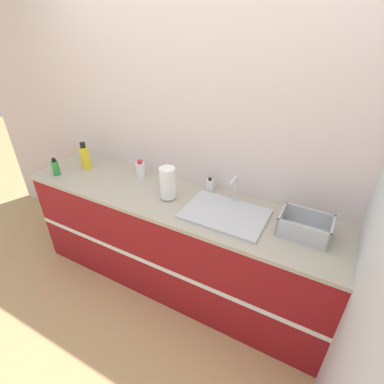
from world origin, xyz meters
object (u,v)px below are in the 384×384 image
at_px(sink, 225,213).
at_px(bottle_white_spray, 141,170).
at_px(paper_towel_roll, 168,183).
at_px(bottle_green, 56,168).
at_px(dish_rack, 304,228).
at_px(bottle_yellow, 85,157).
at_px(soap_dispenser, 210,186).

bearing_deg(sink, bottle_white_spray, 168.84).
bearing_deg(paper_towel_roll, bottle_green, -172.03).
bearing_deg(dish_rack, sink, -175.22).
bearing_deg(bottle_yellow, soap_dispenser, 8.36).
bearing_deg(paper_towel_roll, bottle_yellow, 175.78).
bearing_deg(bottle_white_spray, bottle_yellow, -168.49).
bearing_deg(soap_dispenser, bottle_green, -163.41).
bearing_deg(soap_dispenser, sink, -44.74).
bearing_deg(dish_rack, paper_towel_roll, -177.17).
bearing_deg(bottle_white_spray, soap_dispenser, 5.67).
height_order(paper_towel_roll, bottle_white_spray, paper_towel_roll).
bearing_deg(soap_dispenser, bottle_yellow, -171.64).
relative_size(paper_towel_roll, bottle_yellow, 1.03).
xyz_separation_m(paper_towel_roll, bottle_yellow, (-0.91, 0.07, -0.02)).
xyz_separation_m(bottle_green, bottle_white_spray, (0.66, 0.32, -0.00)).
bearing_deg(bottle_white_spray, bottle_green, -154.13).
distance_m(paper_towel_roll, dish_rack, 0.99).
relative_size(sink, bottle_green, 3.74).
height_order(paper_towel_roll, bottle_green, paper_towel_roll).
height_order(sink, soap_dispenser, sink).
xyz_separation_m(bottle_green, soap_dispenser, (1.28, 0.38, -0.02)).
bearing_deg(soap_dispenser, dish_rack, -13.92).
bearing_deg(paper_towel_roll, bottle_white_spray, 155.81).
height_order(dish_rack, bottle_white_spray, bottle_white_spray).
xyz_separation_m(paper_towel_roll, dish_rack, (0.99, 0.05, -0.08)).
bearing_deg(paper_towel_roll, soap_dispenser, 45.06).
xyz_separation_m(dish_rack, bottle_white_spray, (-1.38, 0.13, 0.02)).
height_order(bottle_white_spray, soap_dispenser, bottle_white_spray).
xyz_separation_m(sink, bottle_green, (-1.52, -0.15, 0.05)).
distance_m(bottle_green, soap_dispenser, 1.34).
height_order(sink, bottle_green, sink).
relative_size(bottle_green, bottle_white_spray, 1.01).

